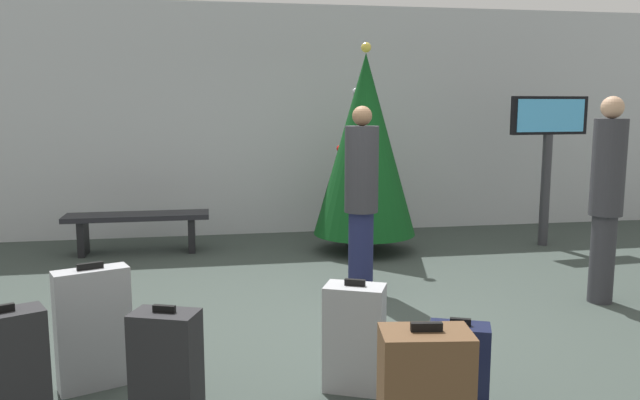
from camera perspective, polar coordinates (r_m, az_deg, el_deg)
ground_plane at (r=5.57m, az=3.06°, el=-10.11°), size 16.00×16.00×0.00m
back_wall at (r=8.87m, az=-2.26°, el=7.15°), size 16.00×0.20×3.12m
holiday_tree at (r=7.61m, az=4.08°, el=4.97°), size 1.23×1.23×2.50m
flight_info_kiosk at (r=8.44m, az=19.85°, el=5.14°), size 1.04×0.17×1.88m
waiting_bench at (r=7.95m, az=-16.10°, el=-2.00°), size 1.70×0.44×0.48m
traveller_0 at (r=6.18m, az=24.40°, el=0.53°), size 0.36×0.36×1.86m
traveller_1 at (r=6.04m, az=3.74°, el=0.55°), size 0.45×0.45×1.77m
suitcase_1 at (r=4.31m, az=-19.72°, el=-10.84°), size 0.48×0.32×0.81m
suitcase_2 at (r=3.80m, az=-13.67°, el=-14.33°), size 0.42×0.34×0.68m
suitcase_3 at (r=3.85m, az=-26.56°, el=-14.10°), size 0.48×0.37×0.75m
suitcase_4 at (r=3.91m, az=12.39°, el=-14.52°), size 0.39×0.31×0.56m
suitcase_5 at (r=4.06m, az=3.12°, el=-12.27°), size 0.43×0.35×0.72m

